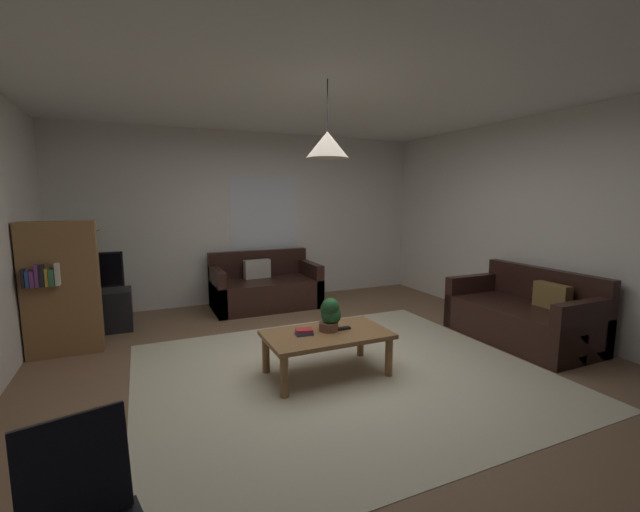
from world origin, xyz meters
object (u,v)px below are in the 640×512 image
potted_plant_on_table (330,313)px  tv_stand (92,312)px  potted_palm_corner (75,277)px  couch_right_side (523,317)px  pendant_lamp (327,145)px  remote_on_table_0 (342,329)px  book_on_table_0 (304,334)px  bookshelf_corner (61,288)px  book_on_table_1 (304,330)px  coffee_table (327,339)px  couch_under_window (265,289)px  tv (88,272)px

potted_plant_on_table → tv_stand: (-2.17, 2.22, -0.32)m
potted_palm_corner → couch_right_side: bearing=-30.4°
pendant_lamp → remote_on_table_0: bearing=5.1°
potted_palm_corner → pendant_lamp: (2.32, -2.71, 1.46)m
couch_right_side → book_on_table_0: size_ratio=10.12×
couch_right_side → bookshelf_corner: 5.05m
couch_right_side → pendant_lamp: bearing=-92.1°
tv_stand → book_on_table_1: bearing=-49.5°
bookshelf_corner → couch_right_side: bearing=-19.3°
coffee_table → pendant_lamp: bearing=-135.0°
couch_under_window → book_on_table_1: couch_under_window is taller
book_on_table_0 → tv_stand: size_ratio=0.17×
tv_stand → potted_plant_on_table: bearing=-45.6°
coffee_table → remote_on_table_0: remote_on_table_0 is taller
bookshelf_corner → pendant_lamp: 3.11m
couch_right_side → remote_on_table_0: size_ratio=9.77×
couch_right_side → potted_plant_on_table: size_ratio=4.96×
potted_plant_on_table → remote_on_table_0: bearing=-17.7°
remote_on_table_0 → potted_palm_corner: size_ratio=0.12×
remote_on_table_0 → pendant_lamp: pendant_lamp is taller
bookshelf_corner → pendant_lamp: bearing=-34.3°
couch_under_window → couch_right_side: (2.30, -2.62, -0.00)m
book_on_table_1 → tv_stand: tv_stand is taller
potted_plant_on_table → tv: (-2.17, 2.20, 0.18)m
remote_on_table_0 → bookshelf_corner: (-2.47, 1.56, 0.29)m
coffee_table → bookshelf_corner: (-2.30, 1.57, 0.36)m
couch_right_side → book_on_table_1: (-2.66, 0.13, 0.17)m
tv → potted_plant_on_table: bearing=-45.3°
couch_under_window → tv_stand: (-2.27, -0.26, -0.02)m
couch_right_side → potted_plant_on_table: 2.41m
couch_under_window → tv_stand: bearing=-173.4°
potted_plant_on_table → bookshelf_corner: size_ratio=0.23×
potted_palm_corner → bookshelf_corner: bookshelf_corner is taller
bookshelf_corner → book_on_table_1: bearing=-36.3°
couch_under_window → tv: 2.33m
tv → potted_palm_corner: size_ratio=0.56×
remote_on_table_0 → tv: size_ratio=0.21×
potted_plant_on_table → bookshelf_corner: 2.81m
book_on_table_0 → tv: bearing=130.7°
tv → bookshelf_corner: bearing=-105.4°
book_on_table_0 → tv: (-1.90, 2.22, 0.33)m
potted_plant_on_table → bookshelf_corner: bearing=147.2°
book_on_table_0 → tv: size_ratio=0.20×
book_on_table_0 → bookshelf_corner: 2.61m
potted_plant_on_table → couch_right_side: bearing=-3.3°
potted_plant_on_table → tv_stand: 3.12m
remote_on_table_0 → pendant_lamp: 1.68m
book_on_table_1 → bookshelf_corner: 2.61m
coffee_table → tv_stand: tv_stand is taller
couch_right_side → tv: bearing=-117.1°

